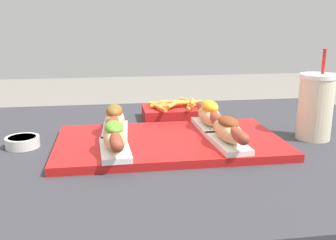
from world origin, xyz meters
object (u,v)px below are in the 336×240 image
object	(u,v)px
serving_tray	(169,142)
fries_basket	(174,112)
hot_dog_2	(115,120)
hot_dog_3	(210,116)
sauce_bowl	(22,141)
hot_dog_1	(228,131)
drink_cup	(315,107)
hot_dog_0	(114,137)

from	to	relation	value
serving_tray	fries_basket	bearing A→B (deg)	78.36
hot_dog_2	hot_dog_3	bearing A→B (deg)	2.20
sauce_bowl	fries_basket	xyz separation A→B (m)	(0.39, 0.21, 0.01)
hot_dog_1	hot_dog_2	xyz separation A→B (m)	(-0.25, 0.13, 0.00)
fries_basket	hot_dog_2	bearing A→B (deg)	-132.76
hot_dog_2	fries_basket	distance (m)	0.26
hot_dog_3	sauce_bowl	distance (m)	0.46
hot_dog_2	fries_basket	size ratio (longest dim) A/B	1.10
sauce_bowl	drink_cup	xyz separation A→B (m)	(0.71, -0.04, 0.07)
fries_basket	sauce_bowl	bearing A→B (deg)	-151.83
serving_tray	hot_dog_1	xyz separation A→B (m)	(0.12, -0.07, 0.04)
hot_dog_0	hot_dog_1	xyz separation A→B (m)	(0.25, 0.01, -0.00)
hot_dog_1	fries_basket	size ratio (longest dim) A/B	1.10
drink_cup	fries_basket	bearing A→B (deg)	141.45
sauce_bowl	drink_cup	world-z (taller)	drink_cup
serving_tray	hot_dog_0	world-z (taller)	hot_dog_0
hot_dog_2	sauce_bowl	size ratio (longest dim) A/B	2.54
serving_tray	fries_basket	distance (m)	0.26
hot_dog_0	hot_dog_2	world-z (taller)	hot_dog_2
hot_dog_3	fries_basket	size ratio (longest dim) A/B	1.10
hot_dog_1	hot_dog_2	distance (m)	0.28
hot_dog_1	sauce_bowl	size ratio (longest dim) A/B	2.54
fries_basket	serving_tray	bearing A→B (deg)	-101.64
drink_cup	fries_basket	distance (m)	0.40
hot_dog_0	drink_cup	xyz separation A→B (m)	(0.49, 0.08, 0.03)
hot_dog_0	drink_cup	distance (m)	0.50
hot_dog_3	sauce_bowl	world-z (taller)	hot_dog_3
sauce_bowl	hot_dog_2	bearing A→B (deg)	4.89
serving_tray	sauce_bowl	distance (m)	0.34
hot_dog_3	sauce_bowl	size ratio (longest dim) A/B	2.54
hot_dog_2	sauce_bowl	distance (m)	0.22
hot_dog_0	hot_dog_1	distance (m)	0.25
drink_cup	hot_dog_2	bearing A→B (deg)	173.36
fries_basket	drink_cup	bearing A→B (deg)	-38.55
hot_dog_2	hot_dog_3	distance (m)	0.24
hot_dog_0	fries_basket	bearing A→B (deg)	61.28
drink_cup	sauce_bowl	bearing A→B (deg)	176.87
hot_dog_0	sauce_bowl	xyz separation A→B (m)	(-0.21, 0.12, -0.04)
serving_tray	hot_dog_2	bearing A→B (deg)	154.14
hot_dog_0	hot_dog_3	world-z (taller)	hot_dog_3
hot_dog_2	drink_cup	bearing A→B (deg)	-6.64
hot_dog_1	hot_dog_3	distance (m)	0.14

